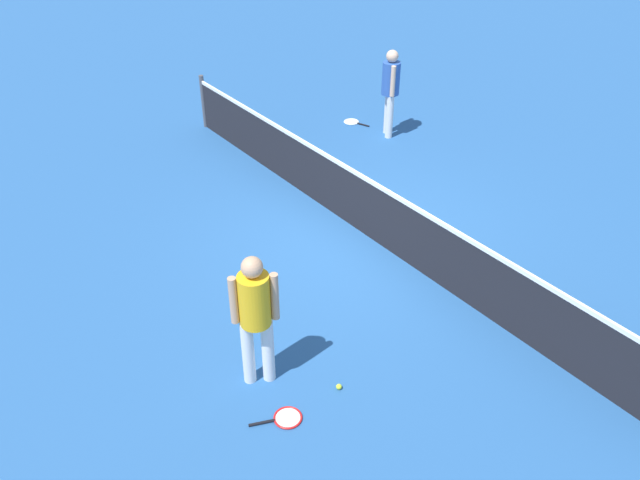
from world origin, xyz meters
name	(u,v)px	position (x,y,z in m)	size (l,w,h in m)	color
ground_plane	(365,234)	(0.00, 0.00, 0.00)	(40.00, 40.00, 0.00)	#265693
court_net	(366,206)	(0.00, 0.00, 0.50)	(10.09, 0.09, 1.07)	#4C4C51
player_near_side	(255,311)	(1.58, -2.92, 1.01)	(0.46, 0.50, 1.70)	white
player_far_side	(390,86)	(-2.46, 2.68, 1.01)	(0.48, 0.47, 1.70)	white
tennis_racket_near_player	(285,418)	(2.24, -3.02, 0.01)	(0.41, 0.60, 0.03)	red
tennis_racket_far_player	(352,122)	(-3.34, 2.50, 0.01)	(0.61, 0.40, 0.03)	white
tennis_ball_near_player	(251,299)	(0.32, -2.26, 0.03)	(0.07, 0.07, 0.07)	#C6E033
tennis_ball_midcourt	(339,387)	(2.24, -2.29, 0.03)	(0.07, 0.07, 0.07)	#C6E033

